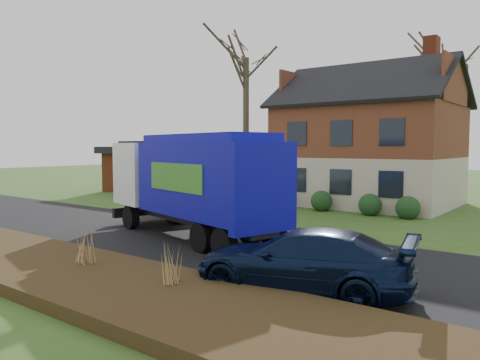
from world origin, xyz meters
The scene contains 12 objects.
ground centered at (0.00, 0.00, 0.00)m, with size 120.00×120.00×0.00m, color #33511B.
road centered at (0.00, 0.00, 0.01)m, with size 80.00×7.00×0.02m, color black.
mulch_verge centered at (0.00, -5.30, 0.15)m, with size 80.00×3.50×0.30m, color black.
main_house centered at (1.49, 13.91, 4.03)m, with size 12.95×8.95×9.26m.
ranch_house centered at (-12.00, 13.00, 1.81)m, with size 9.80×8.20×3.70m.
garbage_truck centered at (0.94, 0.33, 2.15)m, with size 9.01×4.55×3.73m.
silver_sedan centered at (-2.88, 3.56, 0.68)m, with size 1.43×4.10×1.35m, color #AAACB2.
navy_wagon centered at (7.13, -2.71, 0.73)m, with size 2.04×5.01×1.45m, color black.
tree_front_west centered at (-3.92, 10.07, 9.64)m, with size 3.94×3.94×11.70m.
tree_back centered at (3.90, 22.28, 10.85)m, with size 4.11×4.11×13.02m.
grass_clump_mid centered at (1.99, -4.91, 0.83)m, with size 0.38×0.31×1.06m.
grass_clump_east centered at (5.04, -4.75, 0.75)m, with size 0.36×0.29×0.89m.
Camera 1 is at (12.34, -11.89, 3.32)m, focal length 35.00 mm.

